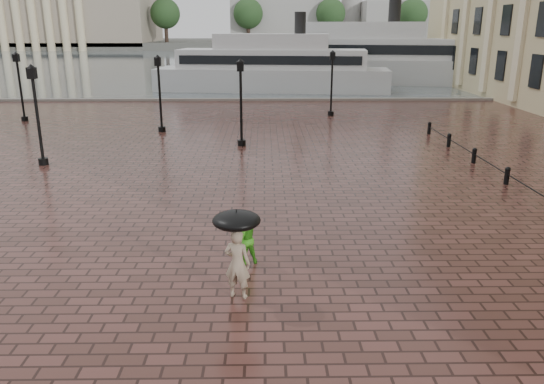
{
  "coord_description": "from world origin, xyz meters",
  "views": [
    {
      "loc": [
        4.21,
        -13.92,
        6.1
      ],
      "look_at": [
        4.44,
        1.1,
        1.4
      ],
      "focal_mm": 35.0,
      "sensor_mm": 36.0,
      "label": 1
    }
  ],
  "objects_px": {
    "adult_pedestrian": "(237,264)",
    "street_lamps": "(165,94)",
    "ferry_near": "(272,68)",
    "child_pedestrian": "(245,239)",
    "ferry_far": "(362,58)"
  },
  "relations": [
    {
      "from": "street_lamps",
      "to": "child_pedestrian",
      "type": "height_order",
      "value": "street_lamps"
    },
    {
      "from": "child_pedestrian",
      "to": "street_lamps",
      "type": "bearing_deg",
      "value": -96.65
    },
    {
      "from": "street_lamps",
      "to": "adult_pedestrian",
      "type": "height_order",
      "value": "street_lamps"
    },
    {
      "from": "child_pedestrian",
      "to": "ferry_far",
      "type": "height_order",
      "value": "ferry_far"
    },
    {
      "from": "adult_pedestrian",
      "to": "child_pedestrian",
      "type": "relative_size",
      "value": 1.19
    },
    {
      "from": "adult_pedestrian",
      "to": "ferry_near",
      "type": "distance_m",
      "value": 42.19
    },
    {
      "from": "child_pedestrian",
      "to": "ferry_far",
      "type": "relative_size",
      "value": 0.05
    },
    {
      "from": "ferry_near",
      "to": "ferry_far",
      "type": "bearing_deg",
      "value": 45.15
    },
    {
      "from": "street_lamps",
      "to": "ferry_near",
      "type": "bearing_deg",
      "value": 73.16
    },
    {
      "from": "adult_pedestrian",
      "to": "child_pedestrian",
      "type": "xyz_separation_m",
      "value": [
        0.1,
        1.86,
        -0.14
      ]
    },
    {
      "from": "ferry_near",
      "to": "adult_pedestrian",
      "type": "bearing_deg",
      "value": -84.88
    },
    {
      "from": "street_lamps",
      "to": "adult_pedestrian",
      "type": "relative_size",
      "value": 12.62
    },
    {
      "from": "adult_pedestrian",
      "to": "ferry_far",
      "type": "distance_m",
      "value": 51.59
    },
    {
      "from": "adult_pedestrian",
      "to": "street_lamps",
      "type": "bearing_deg",
      "value": -59.48
    },
    {
      "from": "street_lamps",
      "to": "child_pedestrian",
      "type": "distance_m",
      "value": 19.25
    }
  ]
}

